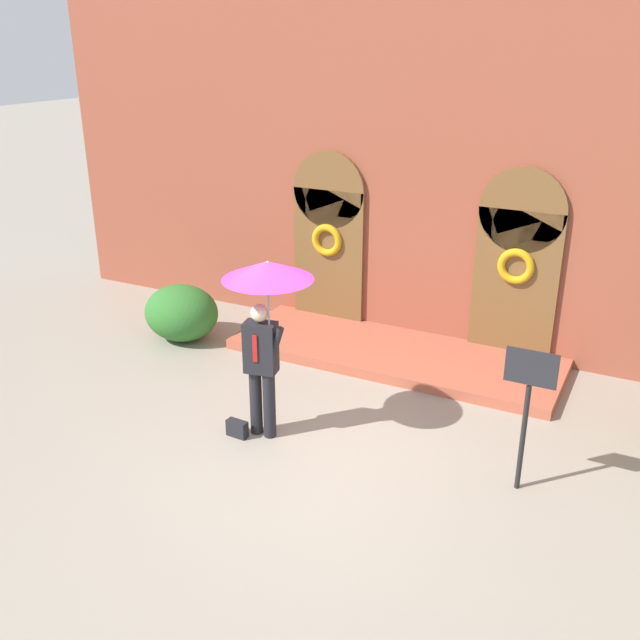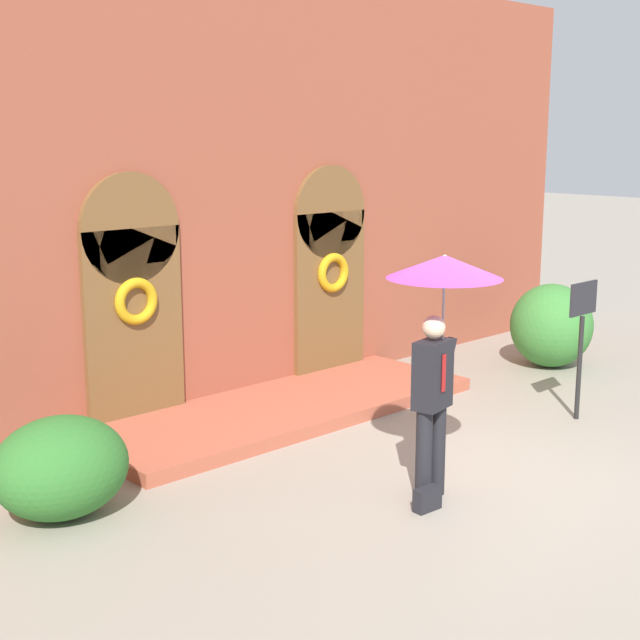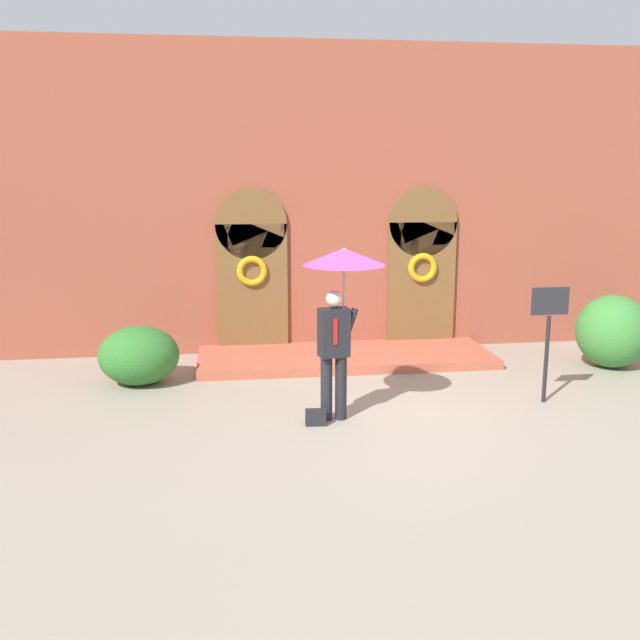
% 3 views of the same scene
% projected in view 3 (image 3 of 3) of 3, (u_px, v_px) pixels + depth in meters
% --- Properties ---
extents(ground_plane, '(80.00, 80.00, 0.00)m').
position_uv_depth(ground_plane, '(382.00, 420.00, 9.78)').
color(ground_plane, gray).
extents(building_facade, '(14.00, 2.30, 5.60)m').
position_uv_depth(building_facade, '(336.00, 207.00, 13.24)').
color(building_facade, brown).
rests_on(building_facade, ground).
extents(person_with_umbrella, '(1.10, 1.10, 2.36)m').
position_uv_depth(person_with_umbrella, '(341.00, 282.00, 9.44)').
color(person_with_umbrella, black).
rests_on(person_with_umbrella, ground).
extents(handbag, '(0.29, 0.14, 0.22)m').
position_uv_depth(handbag, '(316.00, 417.00, 9.58)').
color(handbag, black).
rests_on(handbag, ground).
extents(sign_post, '(0.56, 0.06, 1.72)m').
position_uv_depth(sign_post, '(549.00, 325.00, 10.31)').
color(sign_post, black).
rests_on(sign_post, ground).
extents(shrub_left, '(1.27, 1.11, 0.94)m').
position_uv_depth(shrub_left, '(139.00, 355.00, 11.33)').
color(shrub_left, '#2D6B28').
rests_on(shrub_left, ground).
extents(shrub_right, '(1.22, 1.24, 1.26)m').
position_uv_depth(shrub_right, '(613.00, 331.00, 12.29)').
color(shrub_right, '#387A33').
rests_on(shrub_right, ground).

